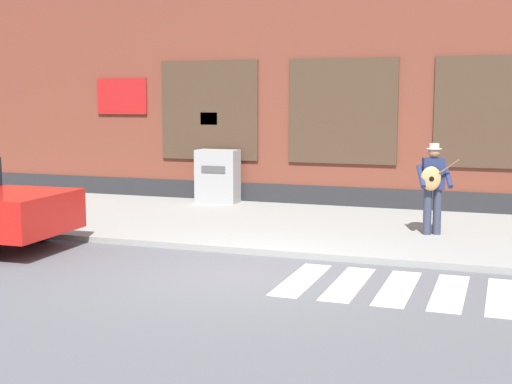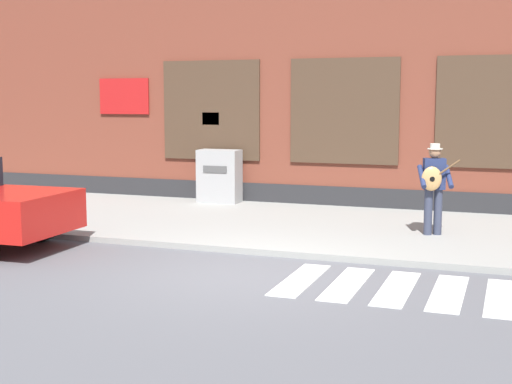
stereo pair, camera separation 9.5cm
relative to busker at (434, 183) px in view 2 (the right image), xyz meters
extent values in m
plane|color=#56565B|center=(-2.34, -3.53, -1.05)|extent=(160.00, 160.00, 0.00)
cube|color=gray|center=(-2.34, 0.33, -1.00)|extent=(28.00, 5.19, 0.11)
cube|color=brown|center=(-2.34, 4.93, 2.25)|extent=(28.00, 4.00, 6.61)
cube|color=#28282B|center=(-2.34, 2.91, -0.78)|extent=(28.00, 0.04, 0.55)
cube|color=#473323|center=(-5.64, 2.90, 1.24)|extent=(2.52, 0.06, 2.40)
cube|color=black|center=(-5.64, 2.89, 1.24)|extent=(2.40, 0.03, 2.28)
cube|color=#473323|center=(-2.34, 2.90, 1.24)|extent=(2.52, 0.06, 2.40)
cube|color=black|center=(-2.34, 2.89, 1.24)|extent=(2.40, 0.03, 2.28)
cube|color=#473323|center=(0.95, 2.90, 1.24)|extent=(2.52, 0.06, 2.40)
cube|color=black|center=(0.95, 2.89, 1.24)|extent=(2.40, 0.03, 2.28)
cube|color=red|center=(-8.04, 2.89, 1.58)|extent=(1.40, 0.04, 0.90)
cube|color=yellow|center=(-5.64, 2.88, 1.04)|extent=(0.44, 0.02, 0.30)
cube|color=silver|center=(-1.45, -3.56, -1.05)|extent=(0.42, 1.90, 0.01)
cube|color=silver|center=(-0.76, -3.56, -1.05)|extent=(0.42, 1.90, 0.01)
cube|color=silver|center=(-0.08, -3.56, -1.05)|extent=(0.42, 1.90, 0.01)
cube|color=silver|center=(0.60, -3.56, -1.05)|extent=(0.42, 1.90, 0.01)
cube|color=silver|center=(1.29, -3.56, -1.05)|extent=(0.42, 1.90, 0.01)
cube|color=silver|center=(-5.76, -2.78, -0.31)|extent=(0.07, 0.24, 0.12)
cube|color=silver|center=(-5.73, -3.92, -0.31)|extent=(0.07, 0.24, 0.12)
cylinder|color=black|center=(-6.69, -2.51, -0.72)|extent=(0.67, 0.26, 0.66)
cylinder|color=#33384C|center=(0.08, 0.07, -0.53)|extent=(0.15, 0.15, 0.84)
cylinder|color=#33384C|center=(-0.08, -0.01, -0.53)|extent=(0.15, 0.15, 0.84)
cube|color=navy|center=(0.00, 0.04, 0.17)|extent=(0.43, 0.33, 0.56)
sphere|color=#9E7051|center=(0.00, 0.04, 0.56)|extent=(0.22, 0.22, 0.22)
cylinder|color=beige|center=(0.00, 0.04, 0.62)|extent=(0.28, 0.28, 0.02)
cylinder|color=beige|center=(0.00, 0.04, 0.67)|extent=(0.18, 0.18, 0.09)
cylinder|color=navy|center=(0.26, 0.02, 0.13)|extent=(0.24, 0.51, 0.39)
cylinder|color=navy|center=(-0.20, -0.13, 0.13)|extent=(0.24, 0.51, 0.39)
ellipsoid|color=tan|center=(-0.02, -0.16, 0.10)|extent=(0.38, 0.22, 0.44)
cylinder|color=black|center=(0.00, -0.21, 0.10)|extent=(0.09, 0.04, 0.09)
cylinder|color=brown|center=(0.23, -0.10, 0.28)|extent=(0.46, 0.18, 0.34)
cube|color=#9E9E9E|center=(-5.25, 2.48, -0.32)|extent=(1.00, 0.52, 1.26)
cube|color=#4C4C4C|center=(-5.25, 2.21, -0.13)|extent=(0.60, 0.02, 0.16)
camera|label=1|loc=(1.26, -13.13, 1.52)|focal=50.00mm
camera|label=2|loc=(1.35, -13.10, 1.52)|focal=50.00mm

